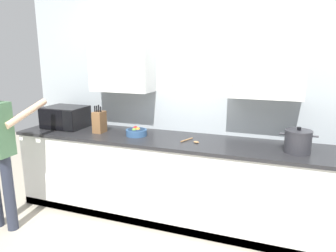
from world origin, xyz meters
TOP-DOWN VIEW (x-y plane):
  - back_wall_tiled at (-0.00, 1.21)m, footprint 4.26×0.44m
  - counter_unit at (0.00, 0.85)m, footprint 3.90×0.71m
  - microwave_oven at (-1.56, 0.90)m, footprint 0.49×0.39m
  - wooden_spoon at (0.11, 0.81)m, footprint 0.20×0.18m
  - fruit_bowl at (-0.54, 0.84)m, footprint 0.24×0.24m
  - stock_pot at (1.13, 0.81)m, footprint 0.34×0.24m
  - knife_block at (-1.01, 0.83)m, footprint 0.11×0.15m

SIDE VIEW (x-z plane):
  - counter_unit at x=0.00m, z-range 0.00..0.92m
  - wooden_spoon at x=0.11m, z-range 0.92..0.94m
  - fruit_bowl at x=-0.54m, z-range 0.91..1.01m
  - stock_pot at x=1.13m, z-range 0.91..1.15m
  - knife_block at x=-1.01m, z-range 0.88..1.21m
  - microwave_oven at x=-1.56m, z-range 0.92..1.18m
  - back_wall_tiled at x=0.00m, z-range 0.06..2.95m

